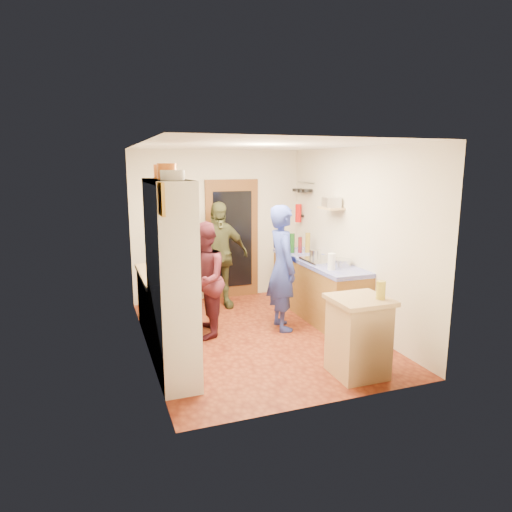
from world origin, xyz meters
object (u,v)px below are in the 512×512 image
person_hob (285,268)px  hutch_body (171,280)px  island_base (358,339)px  person_back (219,255)px  person_left (205,279)px  right_counter_base (317,289)px

person_hob → hutch_body: bearing=122.1°
island_base → person_back: 3.11m
hutch_body → person_hob: (1.78, 0.92, -0.20)m
hutch_body → person_left: bearing=59.2°
island_base → hutch_body: bearing=159.3°
island_base → right_counter_base: bearing=74.9°
person_back → person_left: bearing=-116.9°
hutch_body → island_base: (1.95, -0.74, -0.67)m
person_hob → person_back: (-0.63, 1.31, -0.02)m
right_counter_base → island_base: (-0.55, -2.04, 0.01)m
right_counter_base → island_base: island_base is taller
right_counter_base → person_hob: bearing=-152.4°
person_hob → person_left: person_hob is taller
person_back → person_hob: bearing=-67.4°
person_left → person_back: size_ratio=0.90×
right_counter_base → person_hob: (-0.72, -0.38, 0.48)m
person_left → person_hob: bearing=97.9°
right_counter_base → person_left: 1.92m
right_counter_base → person_hob: person_hob is taller
hutch_body → person_back: bearing=62.7°
right_counter_base → hutch_body: bearing=-152.5°
right_counter_base → person_back: (-1.35, 0.93, 0.47)m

